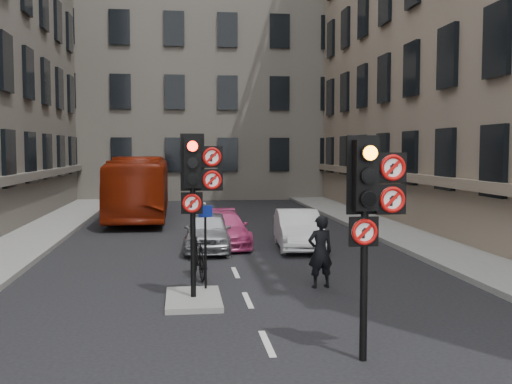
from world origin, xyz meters
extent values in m
cube|color=gray|center=(-7.20, 12.00, 0.08)|extent=(3.00, 50.00, 0.16)
cube|color=gray|center=(7.20, 12.00, 0.08)|extent=(3.00, 50.00, 0.16)
cube|color=gray|center=(-1.20, 5.00, 0.06)|extent=(1.20, 2.00, 0.12)
cube|color=#676057|center=(0.00, 38.00, 10.00)|extent=(30.00, 14.00, 20.00)
cylinder|color=black|center=(1.40, 1.00, 1.20)|extent=(0.12, 0.12, 2.40)
cube|color=black|center=(1.40, 1.00, 2.95)|extent=(0.36, 0.28, 1.10)
cube|color=black|center=(1.40, 1.13, 2.95)|extent=(0.52, 0.03, 1.25)
cylinder|color=orange|center=(1.40, 0.76, 3.30)|extent=(0.22, 0.01, 0.22)
cylinder|color=black|center=(1.40, 0.76, 2.95)|extent=(0.22, 0.01, 0.22)
cylinder|color=black|center=(1.40, 0.76, 2.60)|extent=(0.22, 0.01, 0.22)
cube|color=black|center=(1.82, 0.98, 3.07)|extent=(0.47, 0.05, 0.47)
cylinder|color=white|center=(1.82, 0.94, 3.07)|extent=(0.41, 0.02, 0.41)
torus|color=#BF0C0A|center=(1.82, 0.93, 3.07)|extent=(0.41, 0.06, 0.41)
cube|color=#BF0C0A|center=(1.82, 0.92, 3.07)|extent=(0.25, 0.01, 0.25)
cube|color=black|center=(1.82, 0.98, 2.57)|extent=(0.47, 0.05, 0.47)
cylinder|color=white|center=(1.82, 0.94, 2.57)|extent=(0.41, 0.02, 0.41)
torus|color=#BF0C0A|center=(1.82, 0.93, 2.57)|extent=(0.41, 0.06, 0.41)
cube|color=#BF0C0A|center=(1.82, 0.92, 2.57)|extent=(0.25, 0.01, 0.25)
cube|color=black|center=(1.38, 0.98, 2.07)|extent=(0.47, 0.05, 0.47)
cylinder|color=white|center=(1.38, 0.94, 2.07)|extent=(0.41, 0.02, 0.41)
torus|color=#BF0C0A|center=(1.38, 0.93, 2.07)|extent=(0.41, 0.06, 0.41)
cube|color=#BF0C0A|center=(1.38, 0.92, 2.07)|extent=(0.25, 0.01, 0.25)
cylinder|color=black|center=(-1.20, 5.00, 1.32)|extent=(0.12, 0.12, 2.40)
cube|color=black|center=(-1.20, 5.00, 3.07)|extent=(0.36, 0.28, 1.10)
cube|color=black|center=(-1.20, 5.13, 3.07)|extent=(0.52, 0.03, 1.25)
cylinder|color=#FF1407|center=(-1.20, 4.75, 3.42)|extent=(0.22, 0.02, 0.22)
cylinder|color=black|center=(-1.20, 4.75, 3.07)|extent=(0.22, 0.02, 0.22)
cylinder|color=black|center=(-1.20, 4.75, 2.72)|extent=(0.22, 0.02, 0.22)
cube|color=black|center=(-0.78, 4.98, 3.19)|extent=(0.47, 0.05, 0.47)
cylinder|color=white|center=(-0.78, 4.94, 3.19)|extent=(0.41, 0.02, 0.41)
torus|color=#BF0C0A|center=(-0.78, 4.92, 3.19)|extent=(0.41, 0.06, 0.41)
cube|color=#BF0C0A|center=(-0.78, 4.92, 3.19)|extent=(0.25, 0.02, 0.25)
cube|color=black|center=(-0.78, 4.98, 2.69)|extent=(0.47, 0.05, 0.47)
cylinder|color=white|center=(-0.78, 4.94, 2.69)|extent=(0.41, 0.02, 0.41)
torus|color=#BF0C0A|center=(-0.78, 4.92, 2.69)|extent=(0.41, 0.06, 0.41)
cube|color=#BF0C0A|center=(-0.78, 4.92, 2.69)|extent=(0.25, 0.02, 0.25)
cube|color=black|center=(-1.22, 4.98, 2.19)|extent=(0.47, 0.05, 0.47)
cylinder|color=white|center=(-1.22, 4.94, 2.19)|extent=(0.41, 0.02, 0.41)
torus|color=#BF0C0A|center=(-1.22, 4.92, 2.19)|extent=(0.41, 0.06, 0.41)
cube|color=#BF0C0A|center=(-1.22, 4.92, 2.19)|extent=(0.25, 0.02, 0.25)
imported|color=#A4A7AB|center=(-0.57, 11.72, 0.64)|extent=(1.75, 3.84, 1.28)
imported|color=white|center=(2.47, 11.75, 0.65)|extent=(1.67, 4.03, 1.30)
imported|color=#C33975|center=(-0.01, 12.65, 0.58)|extent=(1.85, 4.09, 1.16)
imported|color=maroon|center=(-3.44, 21.48, 1.50)|extent=(2.60, 10.79, 3.00)
imported|color=black|center=(-1.02, 7.49, 0.52)|extent=(0.76, 1.80, 1.05)
imported|color=black|center=(1.88, 6.00, 0.88)|extent=(0.71, 0.53, 1.76)
cylinder|color=black|center=(-0.90, 5.75, 1.07)|extent=(0.06, 0.06, 1.90)
cube|color=navy|center=(-0.90, 5.70, 1.93)|extent=(0.33, 0.13, 0.27)
camera|label=1|loc=(-1.45, -8.02, 3.36)|focal=42.00mm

